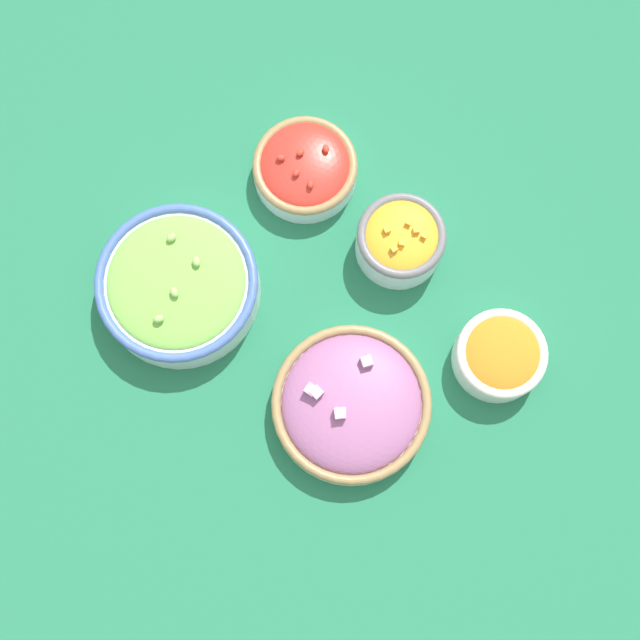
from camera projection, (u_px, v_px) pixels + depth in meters
name	position (u px, v px, depth m)	size (l,w,h in m)	color
ground_plane	(320.00, 325.00, 1.12)	(3.00, 3.00, 0.00)	#23704C
bowl_cherry_tomatoes	(305.00, 168.00, 1.14)	(0.13, 0.13, 0.06)	silver
bowl_red_onion	(351.00, 404.00, 1.07)	(0.19, 0.19, 0.07)	silver
bowl_lettuce	(178.00, 285.00, 1.10)	(0.20, 0.20, 0.07)	silver
bowl_carrots	(500.00, 355.00, 1.08)	(0.11, 0.11, 0.05)	white
bowl_squash	(400.00, 240.00, 1.11)	(0.11, 0.11, 0.07)	silver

